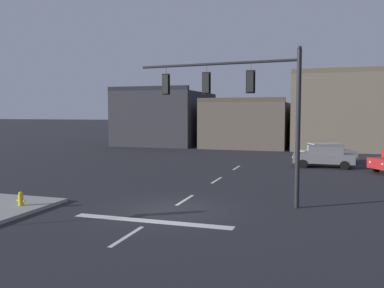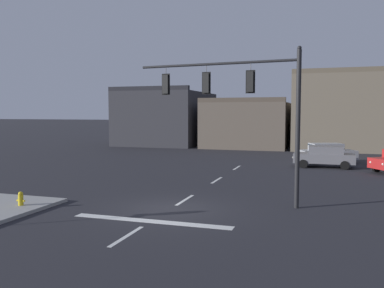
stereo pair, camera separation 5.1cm
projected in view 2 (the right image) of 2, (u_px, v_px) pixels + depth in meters
ground_plane at (170, 209)px, 17.52m from camera, size 400.00×400.00×0.00m
stop_bar_paint at (151, 221)px, 15.62m from camera, size 6.40×0.50×0.01m
lane_centreline at (185, 200)px, 19.42m from camera, size 0.16×26.40×0.01m
signal_mast_near_side at (243, 97)px, 18.42m from camera, size 7.62×0.93×6.92m
car_lot_nearside at (327, 152)px, 33.72m from camera, size 4.75×3.29×1.61m
car_lot_middle at (324, 156)px, 30.89m from camera, size 4.47×1.96×1.61m
fire_hydrant at (21, 201)px, 17.61m from camera, size 0.40×0.30×0.75m
building_row at (329, 116)px, 47.55m from camera, size 50.25×12.68×10.44m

